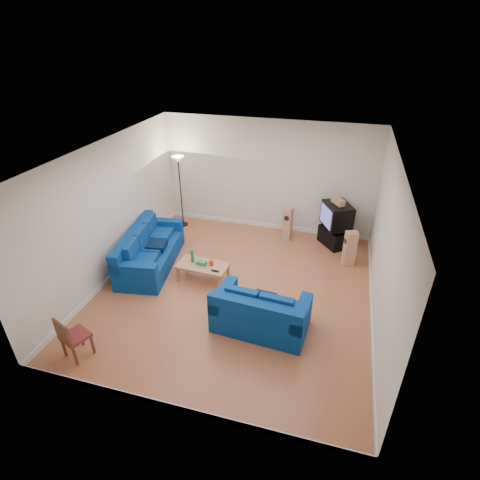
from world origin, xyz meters
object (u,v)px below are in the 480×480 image
(sofa_loveseat, at_px, (260,315))
(television, at_px, (337,215))
(sofa_three_seat, at_px, (148,253))
(tv_stand, at_px, (333,237))
(coffee_table, at_px, (203,267))

(sofa_loveseat, bearing_deg, television, 76.80)
(television, bearing_deg, sofa_three_seat, -88.85)
(sofa_loveseat, relative_size, tv_stand, 2.36)
(coffee_table, distance_m, television, 3.86)
(sofa_loveseat, xyz_separation_m, tv_stand, (1.17, 3.79, -0.10))
(coffee_table, bearing_deg, tv_stand, 41.63)
(sofa_three_seat, height_order, coffee_table, sofa_three_seat)
(sofa_three_seat, bearing_deg, sofa_loveseat, 55.85)
(sofa_three_seat, xyz_separation_m, tv_stand, (4.39, 2.28, -0.11))
(sofa_loveseat, xyz_separation_m, coffee_table, (-1.68, 1.26, 0.03))
(sofa_three_seat, bearing_deg, coffee_table, 71.77)
(coffee_table, xyz_separation_m, tv_stand, (2.85, 2.53, -0.13))
(sofa_loveseat, distance_m, tv_stand, 3.97)
(coffee_table, relative_size, television, 1.21)
(television, bearing_deg, coffee_table, -74.82)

